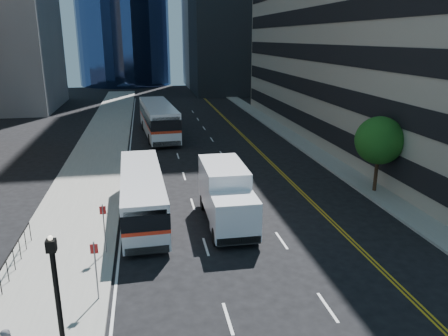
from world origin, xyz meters
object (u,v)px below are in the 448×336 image
object	(u,v)px
bus_front	(142,193)
box_truck	(226,195)
bus_rear	(158,119)
street_tree	(379,141)
lamp_post	(58,301)

from	to	relation	value
bus_front	box_truck	xyz separation A→B (m)	(4.67, -1.69, 0.22)
bus_rear	box_truck	bearing A→B (deg)	-87.66
box_truck	street_tree	bearing A→B (deg)	16.78
lamp_post	bus_front	xyz separation A→B (m)	(2.40, 12.43, -1.23)
lamp_post	street_tree	bearing A→B (deg)	37.87
street_tree	bus_rear	world-z (taller)	street_tree
bus_front	lamp_post	bearing A→B (deg)	-102.89
lamp_post	bus_rear	size ratio (longest dim) A/B	0.34
street_tree	lamp_post	size ratio (longest dim) A/B	1.12
street_tree	bus_front	world-z (taller)	street_tree
bus_front	bus_rear	xyz separation A→B (m)	(1.75, 22.41, 0.36)
street_tree	box_truck	size ratio (longest dim) A/B	0.75
street_tree	bus_front	xyz separation A→B (m)	(-15.60, -1.57, -2.15)
lamp_post	bus_front	size ratio (longest dim) A/B	0.43
lamp_post	box_truck	size ratio (longest dim) A/B	0.67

